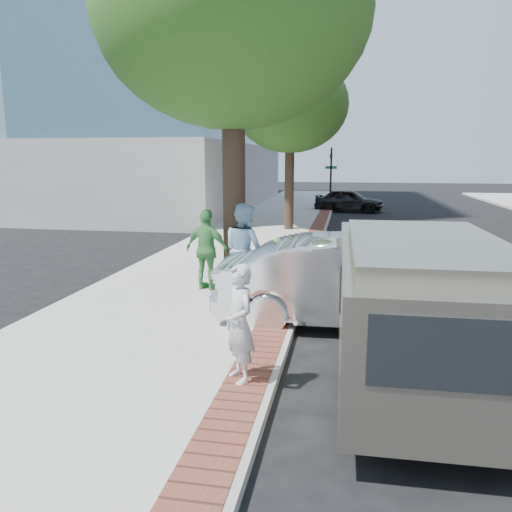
% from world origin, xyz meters
% --- Properties ---
extents(ground, '(120.00, 120.00, 0.00)m').
position_xyz_m(ground, '(0.00, 0.00, 0.00)').
color(ground, black).
rests_on(ground, ground).
extents(sidewalk, '(5.00, 60.00, 0.15)m').
position_xyz_m(sidewalk, '(-1.50, 8.00, 0.07)').
color(sidewalk, '#9E9991').
rests_on(sidewalk, ground).
extents(brick_strip, '(0.60, 60.00, 0.01)m').
position_xyz_m(brick_strip, '(0.70, 8.00, 0.15)').
color(brick_strip, brown).
rests_on(brick_strip, sidewalk).
extents(curb, '(0.10, 60.00, 0.15)m').
position_xyz_m(curb, '(1.05, 8.00, 0.07)').
color(curb, gray).
rests_on(curb, ground).
extents(office_tower, '(18.00, 22.00, 24.00)m').
position_xyz_m(office_tower, '(-13.00, 22.00, 12.00)').
color(office_tower, slate).
rests_on(office_tower, ground).
extents(office_base, '(18.20, 22.20, 4.00)m').
position_xyz_m(office_base, '(-13.00, 22.00, 2.00)').
color(office_base, gray).
rests_on(office_base, ground).
extents(signal_near, '(0.70, 0.15, 3.80)m').
position_xyz_m(signal_near, '(0.90, 22.00, 2.25)').
color(signal_near, black).
rests_on(signal_near, ground).
extents(tree_near, '(6.00, 6.00, 8.51)m').
position_xyz_m(tree_near, '(-0.60, 1.90, 6.17)').
color(tree_near, black).
rests_on(tree_near, sidewalk).
extents(tree_far, '(4.80, 4.80, 7.14)m').
position_xyz_m(tree_far, '(-0.50, 12.00, 5.30)').
color(tree_far, black).
rests_on(tree_far, sidewalk).
extents(parking_meter, '(0.12, 0.32, 1.47)m').
position_xyz_m(parking_meter, '(0.65, 0.15, 1.21)').
color(parking_meter, gray).
rests_on(parking_meter, sidewalk).
extents(person_gray, '(0.66, 0.70, 1.62)m').
position_xyz_m(person_gray, '(0.60, -3.10, 0.96)').
color(person_gray, '#B7B6BB').
rests_on(person_gray, sidewalk).
extents(person_officer, '(1.25, 1.25, 2.04)m').
position_xyz_m(person_officer, '(-0.21, 1.14, 1.17)').
color(person_officer, '#83AFCB').
rests_on(person_officer, sidewalk).
extents(person_green, '(1.17, 0.74, 1.86)m').
position_xyz_m(person_green, '(-1.15, 1.50, 1.08)').
color(person_green, '#449648').
rests_on(person_green, sidewalk).
extents(sedan_silver, '(5.16, 2.02, 1.67)m').
position_xyz_m(sedan_silver, '(2.10, -0.05, 0.84)').
color(sedan_silver, silver).
rests_on(sedan_silver, ground).
extents(bg_car, '(4.21, 2.14, 1.37)m').
position_xyz_m(bg_car, '(2.05, 21.06, 0.69)').
color(bg_car, black).
rests_on(bg_car, ground).
extents(van, '(2.25, 5.71, 2.09)m').
position_xyz_m(van, '(3.00, -2.00, 1.14)').
color(van, gray).
rests_on(van, ground).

